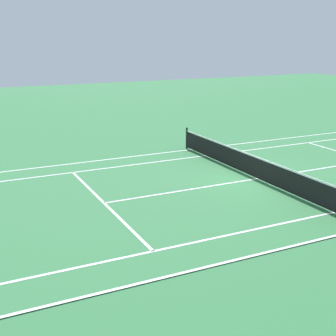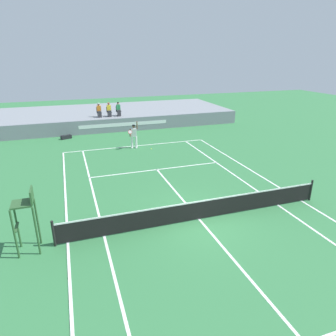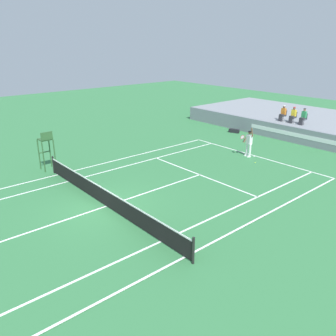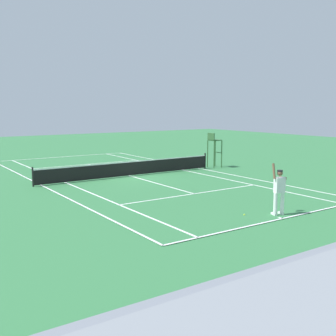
{
  "view_description": "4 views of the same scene",
  "coord_description": "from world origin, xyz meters",
  "px_view_note": "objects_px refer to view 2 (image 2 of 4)",
  "views": [
    {
      "loc": [
        -14.45,
        11.0,
        5.58
      ],
      "look_at": [
        -0.09,
        4.0,
        1.0
      ],
      "focal_mm": 49.75,
      "sensor_mm": 36.0,
      "label": 1
    },
    {
      "loc": [
        -5.01,
        -10.52,
        6.81
      ],
      "look_at": [
        -0.09,
        4.0,
        1.0
      ],
      "focal_mm": 32.44,
      "sensor_mm": 36.0,
      "label": 2
    },
    {
      "loc": [
        13.26,
        -7.46,
        7.48
      ],
      "look_at": [
        -0.09,
        4.0,
        1.0
      ],
      "focal_mm": 36.96,
      "sensor_mm": 36.0,
      "label": 3
    },
    {
      "loc": [
        12.25,
        22.08,
        4.24
      ],
      "look_at": [
        -0.09,
        4.0,
        1.0
      ],
      "focal_mm": 44.25,
      "sensor_mm": 36.0,
      "label": 4
    }
  ],
  "objects_px": {
    "spectator_seated_0": "(99,110)",
    "spectator_seated_2": "(119,109)",
    "tennis_player": "(134,136)",
    "umpire_chair": "(26,213)",
    "spectator_seated_1": "(109,110)",
    "equipment_bag": "(66,137)",
    "tennis_ball": "(151,149)"
  },
  "relations": [
    {
      "from": "tennis_player",
      "to": "equipment_bag",
      "type": "height_order",
      "value": "tennis_player"
    },
    {
      "from": "equipment_bag",
      "to": "tennis_player",
      "type": "bearing_deg",
      "value": -42.82
    },
    {
      "from": "spectator_seated_0",
      "to": "tennis_ball",
      "type": "bearing_deg",
      "value": -68.96
    },
    {
      "from": "spectator_seated_0",
      "to": "spectator_seated_1",
      "type": "distance_m",
      "value": 0.92
    },
    {
      "from": "tennis_player",
      "to": "spectator_seated_1",
      "type": "bearing_deg",
      "value": 96.79
    },
    {
      "from": "umpire_chair",
      "to": "spectator_seated_1",
      "type": "bearing_deg",
      "value": 72.8
    },
    {
      "from": "spectator_seated_1",
      "to": "tennis_ball",
      "type": "height_order",
      "value": "spectator_seated_1"
    },
    {
      "from": "tennis_ball",
      "to": "umpire_chair",
      "type": "xyz_separation_m",
      "value": [
        -7.58,
        -10.7,
        1.52
      ]
    },
    {
      "from": "spectator_seated_1",
      "to": "equipment_bag",
      "type": "relative_size",
      "value": 1.32
    },
    {
      "from": "spectator_seated_2",
      "to": "equipment_bag",
      "type": "relative_size",
      "value": 1.32
    },
    {
      "from": "spectator_seated_2",
      "to": "spectator_seated_0",
      "type": "bearing_deg",
      "value": 180.0
    },
    {
      "from": "spectator_seated_0",
      "to": "equipment_bag",
      "type": "relative_size",
      "value": 1.32
    },
    {
      "from": "tennis_player",
      "to": "tennis_ball",
      "type": "distance_m",
      "value": 1.66
    },
    {
      "from": "tennis_ball",
      "to": "umpire_chair",
      "type": "distance_m",
      "value": 13.2
    },
    {
      "from": "spectator_seated_0",
      "to": "spectator_seated_2",
      "type": "height_order",
      "value": "same"
    },
    {
      "from": "tennis_player",
      "to": "umpire_chair",
      "type": "relative_size",
      "value": 0.85
    },
    {
      "from": "tennis_ball",
      "to": "umpire_chair",
      "type": "relative_size",
      "value": 0.03
    },
    {
      "from": "spectator_seated_0",
      "to": "umpire_chair",
      "type": "distance_m",
      "value": 18.77
    },
    {
      "from": "spectator_seated_1",
      "to": "tennis_player",
      "type": "height_order",
      "value": "spectator_seated_1"
    },
    {
      "from": "spectator_seated_0",
      "to": "equipment_bag",
      "type": "height_order",
      "value": "spectator_seated_0"
    },
    {
      "from": "spectator_seated_2",
      "to": "umpire_chair",
      "type": "relative_size",
      "value": 0.52
    },
    {
      "from": "spectator_seated_1",
      "to": "tennis_player",
      "type": "relative_size",
      "value": 0.61
    },
    {
      "from": "spectator_seated_0",
      "to": "spectator_seated_2",
      "type": "xyz_separation_m",
      "value": [
        1.81,
        0.0,
        0.0
      ]
    },
    {
      "from": "spectator_seated_2",
      "to": "equipment_bag",
      "type": "distance_m",
      "value": 5.7
    },
    {
      "from": "tennis_player",
      "to": "tennis_ball",
      "type": "bearing_deg",
      "value": -31.96
    },
    {
      "from": "umpire_chair",
      "to": "equipment_bag",
      "type": "height_order",
      "value": "umpire_chair"
    },
    {
      "from": "tennis_ball",
      "to": "umpire_chair",
      "type": "height_order",
      "value": "umpire_chair"
    },
    {
      "from": "spectator_seated_2",
      "to": "tennis_ball",
      "type": "bearing_deg",
      "value": -81.91
    },
    {
      "from": "spectator_seated_1",
      "to": "equipment_bag",
      "type": "bearing_deg",
      "value": -151.24
    },
    {
      "from": "spectator_seated_0",
      "to": "umpire_chair",
      "type": "bearing_deg",
      "value": -104.51
    },
    {
      "from": "spectator_seated_0",
      "to": "equipment_bag",
      "type": "xyz_separation_m",
      "value": [
        -3.15,
        -2.24,
        -1.7
      ]
    },
    {
      "from": "spectator_seated_1",
      "to": "equipment_bag",
      "type": "height_order",
      "value": "spectator_seated_1"
    }
  ]
}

